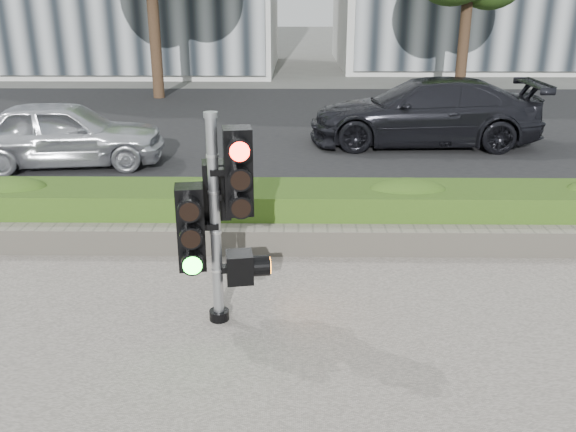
% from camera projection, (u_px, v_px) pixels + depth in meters
% --- Properties ---
extents(ground, '(120.00, 120.00, 0.00)m').
position_uv_depth(ground, '(299.00, 329.00, 6.21)').
color(ground, '#51514C').
rests_on(ground, ground).
extents(road, '(60.00, 13.00, 0.02)m').
position_uv_depth(road, '(297.00, 127.00, 15.59)').
color(road, black).
rests_on(road, ground).
extents(curb, '(60.00, 0.25, 0.12)m').
position_uv_depth(curb, '(298.00, 217.00, 9.14)').
color(curb, gray).
rests_on(curb, ground).
extents(stone_wall, '(12.00, 0.32, 0.34)m').
position_uv_depth(stone_wall, '(298.00, 240.00, 7.92)').
color(stone_wall, gray).
rests_on(stone_wall, sidewalk).
extents(hedge, '(12.00, 1.00, 0.68)m').
position_uv_depth(hedge, '(298.00, 211.00, 8.47)').
color(hedge, '#567D26').
rests_on(hedge, sidewalk).
extents(traffic_signal, '(0.77, 0.61, 2.16)m').
position_uv_depth(traffic_signal, '(218.00, 210.00, 5.96)').
color(traffic_signal, black).
rests_on(traffic_signal, sidewalk).
extents(car_silver, '(3.95, 2.01, 1.29)m').
position_uv_depth(car_silver, '(64.00, 133.00, 11.81)').
color(car_silver, silver).
rests_on(car_silver, road).
extents(car_dark, '(5.04, 2.10, 1.46)m').
position_uv_depth(car_dark, '(424.00, 112.00, 13.49)').
color(car_dark, black).
rests_on(car_dark, road).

